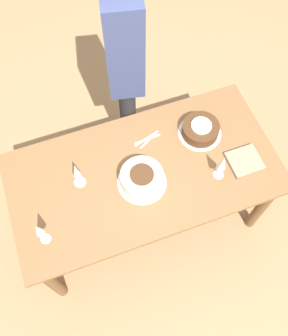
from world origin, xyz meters
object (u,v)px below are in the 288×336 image
cake_center_white (142,179)px  person_cutting (123,53)px  wine_glass_far (76,172)px  wine_glass_near (39,230)px  cake_front_chocolate (200,130)px  wine_glass_extra (223,164)px

cake_center_white → person_cutting: 0.79m
wine_glass_far → person_cutting: 0.81m
wine_glass_near → cake_front_chocolate: bearing=-162.5°
cake_front_chocolate → wine_glass_far: bearing=5.1°
person_cutting → cake_front_chocolate: bearing=41.2°
cake_center_white → person_cutting: bearing=-101.4°
person_cutting → wine_glass_extra: bearing=31.0°
wine_glass_near → wine_glass_extra: size_ratio=1.08×
cake_center_white → wine_glass_near: (0.61, 0.14, 0.11)m
cake_center_white → cake_front_chocolate: 0.50m
cake_center_white → wine_glass_near: bearing=13.0°
wine_glass_extra → person_cutting: person_cutting is taller
cake_front_chocolate → wine_glass_extra: bearing=87.2°
wine_glass_near → wine_glass_extra: bearing=-178.3°
cake_center_white → wine_glass_far: 0.37m
cake_center_white → wine_glass_extra: 0.46m
cake_center_white → person_cutting: size_ratio=0.17×
wine_glass_far → wine_glass_extra: size_ratio=1.01×
wine_glass_near → cake_center_white: bearing=-167.0°
wine_glass_extra → person_cutting: 0.91m
cake_center_white → wine_glass_far: bearing=-20.1°
wine_glass_near → person_cutting: 1.17m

